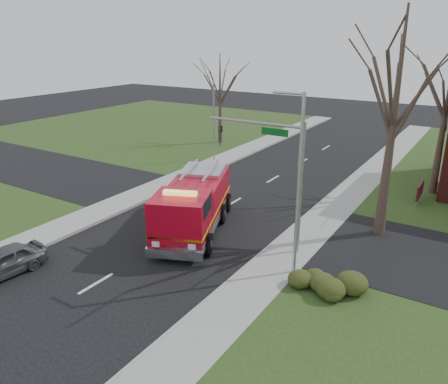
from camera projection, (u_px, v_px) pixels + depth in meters
The scene contains 14 objects.
ground at pixel (178, 235), 24.42m from camera, with size 120.00×120.00×0.00m, color black.
sidewalk_right at pixel (279, 263), 21.29m from camera, with size 2.40×80.00×0.15m, color #9F9F99.
sidewalk_left at pixel (100, 212), 27.51m from camera, with size 2.40×80.00×0.15m, color #9F9F99.
cross_street_left at pixel (6, 160), 38.81m from camera, with size 30.00×8.00×0.15m, color black.
health_center_sign at pixel (420, 191), 28.83m from camera, with size 0.12×2.00×1.40m.
hedge_corner at pixel (328, 279), 18.92m from camera, with size 2.80×2.00×0.90m, color #313B15.
bare_tree_near at pixel (396, 101), 21.94m from camera, with size 6.00×6.00×12.00m.
bare_tree_far at pixel (448, 101), 28.68m from camera, with size 5.25×5.25×10.50m.
bare_tree_left at pixel (220, 89), 43.50m from camera, with size 4.50×4.50×9.00m.
traffic_signal_mast at pixel (277, 161), 21.42m from camera, with size 5.29×0.18×6.80m.
streetlight_pole at pixel (298, 182), 18.91m from camera, with size 1.48×0.16×8.40m.
utility_pole_far at pixel (214, 122), 37.81m from camera, with size 0.14×0.14×7.00m, color gray.
fire_engine at pixel (193, 206), 24.48m from camera, with size 5.71×8.67×3.32m.
parked_car_maroon at pixel (2, 262), 20.14m from camera, with size 1.59×3.96×1.35m, color #4C4D52.
Camera 1 is at (13.99, -17.40, 10.52)m, focal length 35.00 mm.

